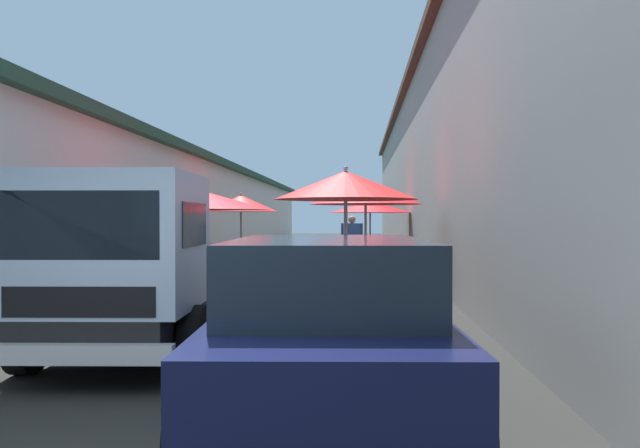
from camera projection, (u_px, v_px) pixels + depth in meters
name	position (u px, v px, depth m)	size (l,w,h in m)	color
ground	(303.00, 275.00, 16.60)	(90.00, 90.00, 0.00)	#282826
building_left_whitewash	(102.00, 210.00, 19.27)	(49.80, 7.50, 3.73)	silver
building_right_concrete	(526.00, 166.00, 18.36)	(49.80, 7.50, 6.51)	gray
fruit_stall_mid_lane	(200.00, 213.00, 10.60)	(2.56, 2.56, 2.20)	#9E9EA3
fruit_stall_near_left	(366.00, 208.00, 12.50)	(2.40, 2.40, 2.46)	#9E9EA3
fruit_stall_far_left	(242.00, 213.00, 17.55)	(2.21, 2.21, 2.39)	#9E9EA3
fruit_stall_far_right	(370.00, 212.00, 20.37)	(2.89, 2.89, 2.29)	#9E9EA3
fruit_stall_near_right	(346.00, 204.00, 8.88)	(2.20, 2.20, 2.42)	#9E9EA3
hatchback_car	(329.00, 323.00, 4.87)	(3.99, 2.09, 1.45)	#0F1438
delivery_truck	(132.00, 268.00, 6.71)	(5.01, 2.17, 2.08)	black
vendor_by_crates	(352.00, 239.00, 17.71)	(0.23, 0.67, 1.69)	#665B4C
parked_scooter	(381.00, 264.00, 14.88)	(1.69, 0.35, 1.14)	black
plastic_stool	(287.00, 262.00, 17.30)	(0.30, 0.30, 0.43)	#194CB2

